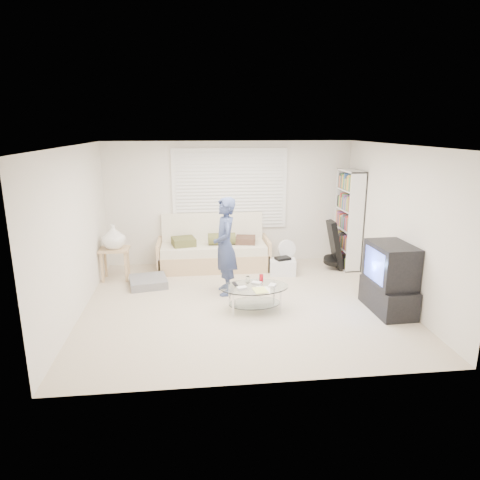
{
  "coord_description": "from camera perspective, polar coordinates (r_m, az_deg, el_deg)",
  "views": [
    {
      "loc": [
        -0.77,
        -6.39,
        2.76
      ],
      "look_at": [
        -0.01,
        0.3,
        0.98
      ],
      "focal_mm": 32.0,
      "sensor_mm": 36.0,
      "label": 1
    }
  ],
  "objects": [
    {
      "name": "floor_fan",
      "position": [
        8.52,
        6.23,
        -1.63
      ],
      "size": [
        0.39,
        0.25,
        0.62
      ],
      "color": "white",
      "rests_on": "ground"
    },
    {
      "name": "bookshelf",
      "position": [
        8.8,
        14.24,
        2.67
      ],
      "size": [
        0.31,
        0.82,
        1.96
      ],
      "color": "white",
      "rests_on": "ground"
    },
    {
      "name": "guitar_case",
      "position": [
        8.68,
        12.47,
        -1.09
      ],
      "size": [
        0.37,
        0.36,
        0.97
      ],
      "color": "black",
      "rests_on": "ground"
    },
    {
      "name": "ground",
      "position": [
        7.0,
        0.36,
        -8.42
      ],
      "size": [
        5.0,
        5.0,
        0.0
      ],
      "primitive_type": "plane",
      "color": "#B3A58B",
      "rests_on": "ground"
    },
    {
      "name": "storage_bin",
      "position": [
        8.31,
        5.69,
        -3.53
      ],
      "size": [
        0.53,
        0.4,
        0.34
      ],
      "color": "white",
      "rests_on": "ground"
    },
    {
      "name": "window_blinds",
      "position": [
        8.7,
        -1.35,
        6.82
      ],
      "size": [
        2.32,
        0.08,
        1.62
      ],
      "color": "silver",
      "rests_on": "ground"
    },
    {
      "name": "grey_floor_pillow",
      "position": [
        7.89,
        -12.13,
        -5.45
      ],
      "size": [
        0.74,
        0.74,
        0.14
      ],
      "primitive_type": "cube",
      "rotation": [
        0.0,
        0.0,
        0.19
      ],
      "color": "slate",
      "rests_on": "ground"
    },
    {
      "name": "room_shell",
      "position": [
        7.0,
        -0.09,
        5.52
      ],
      "size": [
        5.02,
        4.52,
        2.51
      ],
      "color": "silver",
      "rests_on": "ground"
    },
    {
      "name": "futon_sofa",
      "position": [
        8.61,
        -3.55,
        -1.44
      ],
      "size": [
        2.2,
        0.89,
        1.08
      ],
      "color": "tan",
      "rests_on": "ground"
    },
    {
      "name": "side_table",
      "position": [
        8.16,
        -16.51,
        0.11
      ],
      "size": [
        0.53,
        0.42,
        1.04
      ],
      "color": "tan",
      "rests_on": "ground"
    },
    {
      "name": "coffee_table",
      "position": [
        6.63,
        1.98,
        -6.81
      ],
      "size": [
        1.08,
        0.72,
        0.51
      ],
      "color": "silver",
      "rests_on": "ground"
    },
    {
      "name": "tv_unit",
      "position": [
        6.94,
        19.3,
        -4.91
      ],
      "size": [
        0.57,
        1.0,
        1.07
      ],
      "color": "black",
      "rests_on": "ground"
    },
    {
      "name": "standing_person",
      "position": [
        7.16,
        -2.01,
        -0.86
      ],
      "size": [
        0.44,
        0.63,
        1.66
      ],
      "primitive_type": "imported",
      "rotation": [
        0.0,
        0.0,
        -1.5
      ],
      "color": "navy",
      "rests_on": "ground"
    }
  ]
}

